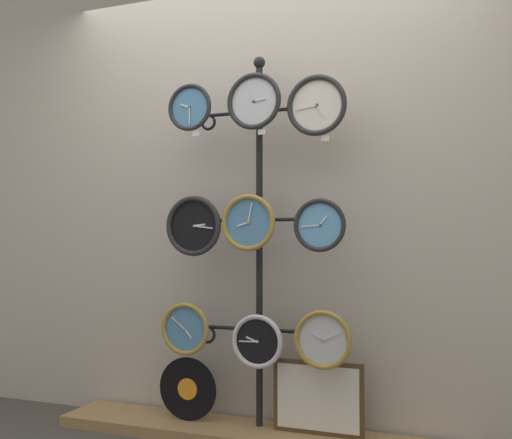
{
  "coord_description": "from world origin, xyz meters",
  "views": [
    {
      "loc": [
        1.13,
        -2.57,
        1.04
      ],
      "look_at": [
        0.0,
        0.36,
        1.15
      ],
      "focal_mm": 42.0,
      "sensor_mm": 36.0,
      "label": 1
    }
  ],
  "objects_px": {
    "picture_frame": "(318,398)",
    "clock_top_right": "(317,105)",
    "clock_middle_center": "(249,223)",
    "clock_bottom_left": "(185,329)",
    "clock_middle_right": "(320,225)",
    "clock_bottom_right": "(323,340)",
    "vinyl_record": "(188,389)",
    "display_stand": "(259,326)",
    "clock_middle_left": "(194,226)",
    "clock_top_left": "(190,108)",
    "clock_top_center": "(254,101)",
    "clock_bottom_center": "(257,341)"
  },
  "relations": [
    {
      "from": "picture_frame",
      "to": "clock_top_right",
      "type": "bearing_deg",
      "value": -75.1
    },
    {
      "from": "clock_middle_center",
      "to": "clock_bottom_left",
      "type": "xyz_separation_m",
      "value": [
        -0.37,
        0.02,
        -0.57
      ]
    },
    {
      "from": "clock_top_right",
      "to": "clock_middle_right",
      "type": "distance_m",
      "value": 0.61
    },
    {
      "from": "clock_bottom_right",
      "to": "vinyl_record",
      "type": "bearing_deg",
      "value": 176.29
    },
    {
      "from": "display_stand",
      "to": "clock_middle_left",
      "type": "bearing_deg",
      "value": -161.94
    },
    {
      "from": "clock_top_left",
      "to": "clock_top_center",
      "type": "height_order",
      "value": "clock_top_center"
    },
    {
      "from": "clock_top_center",
      "to": "clock_middle_right",
      "type": "distance_m",
      "value": 0.74
    },
    {
      "from": "display_stand",
      "to": "clock_bottom_center",
      "type": "bearing_deg",
      "value": -74.15
    },
    {
      "from": "clock_middle_center",
      "to": "vinyl_record",
      "type": "distance_m",
      "value": 0.98
    },
    {
      "from": "clock_middle_left",
      "to": "clock_bottom_center",
      "type": "xyz_separation_m",
      "value": [
        0.37,
        -0.0,
        -0.59
      ]
    },
    {
      "from": "clock_top_left",
      "to": "clock_bottom_left",
      "type": "distance_m",
      "value": 1.2
    },
    {
      "from": "clock_top_center",
      "to": "clock_top_right",
      "type": "xyz_separation_m",
      "value": [
        0.33,
        0.03,
        -0.04
      ]
    },
    {
      "from": "display_stand",
      "to": "clock_bottom_right",
      "type": "bearing_deg",
      "value": -16.25
    },
    {
      "from": "clock_middle_right",
      "to": "clock_bottom_right",
      "type": "bearing_deg",
      "value": 16.4
    },
    {
      "from": "clock_top_right",
      "to": "clock_bottom_left",
      "type": "bearing_deg",
      "value": -178.94
    },
    {
      "from": "display_stand",
      "to": "clock_top_center",
      "type": "relative_size",
      "value": 6.77
    },
    {
      "from": "vinyl_record",
      "to": "clock_bottom_right",
      "type": "bearing_deg",
      "value": -3.71
    },
    {
      "from": "clock_bottom_center",
      "to": "clock_bottom_right",
      "type": "bearing_deg",
      "value": 0.31
    },
    {
      "from": "clock_middle_left",
      "to": "clock_top_left",
      "type": "bearing_deg",
      "value": 177.29
    },
    {
      "from": "clock_middle_left",
      "to": "clock_bottom_left",
      "type": "xyz_separation_m",
      "value": [
        -0.06,
        0.01,
        -0.55
      ]
    },
    {
      "from": "clock_top_left",
      "to": "clock_bottom_center",
      "type": "xyz_separation_m",
      "value": [
        0.39,
        -0.0,
        -1.24
      ]
    },
    {
      "from": "clock_bottom_left",
      "to": "clock_bottom_center",
      "type": "xyz_separation_m",
      "value": [
        0.42,
        -0.02,
        -0.04
      ]
    },
    {
      "from": "clock_top_left",
      "to": "picture_frame",
      "type": "relative_size",
      "value": 0.55
    },
    {
      "from": "clock_middle_center",
      "to": "clock_middle_right",
      "type": "xyz_separation_m",
      "value": [
        0.38,
        -0.0,
        -0.02
      ]
    },
    {
      "from": "clock_top_right",
      "to": "clock_middle_left",
      "type": "height_order",
      "value": "clock_top_right"
    },
    {
      "from": "clock_top_right",
      "to": "vinyl_record",
      "type": "xyz_separation_m",
      "value": [
        -0.74,
        0.02,
        -1.48
      ]
    },
    {
      "from": "clock_top_left",
      "to": "clock_bottom_left",
      "type": "relative_size",
      "value": 0.91
    },
    {
      "from": "clock_top_left",
      "to": "clock_middle_right",
      "type": "xyz_separation_m",
      "value": [
        0.72,
        -0.01,
        -0.64
      ]
    },
    {
      "from": "clock_middle_center",
      "to": "clock_bottom_right",
      "type": "height_order",
      "value": "clock_middle_center"
    },
    {
      "from": "clock_middle_center",
      "to": "picture_frame",
      "type": "height_order",
      "value": "clock_middle_center"
    },
    {
      "from": "vinyl_record",
      "to": "picture_frame",
      "type": "bearing_deg",
      "value": 2.36
    },
    {
      "from": "clock_top_left",
      "to": "clock_top_right",
      "type": "distance_m",
      "value": 0.7
    },
    {
      "from": "clock_top_right",
      "to": "clock_bottom_right",
      "type": "relative_size",
      "value": 1.07
    },
    {
      "from": "clock_middle_right",
      "to": "display_stand",
      "type": "bearing_deg",
      "value": 162.67
    },
    {
      "from": "clock_middle_center",
      "to": "clock_bottom_left",
      "type": "relative_size",
      "value": 1.04
    },
    {
      "from": "clock_top_left",
      "to": "clock_middle_left",
      "type": "relative_size",
      "value": 0.79
    },
    {
      "from": "display_stand",
      "to": "clock_bottom_left",
      "type": "bearing_deg",
      "value": -166.25
    },
    {
      "from": "picture_frame",
      "to": "clock_middle_right",
      "type": "bearing_deg",
      "value": -67.01
    },
    {
      "from": "clock_top_center",
      "to": "vinyl_record",
      "type": "distance_m",
      "value": 1.58
    },
    {
      "from": "clock_top_left",
      "to": "clock_bottom_center",
      "type": "bearing_deg",
      "value": -0.45
    },
    {
      "from": "clock_top_right",
      "to": "picture_frame",
      "type": "bearing_deg",
      "value": 104.9
    },
    {
      "from": "clock_middle_center",
      "to": "picture_frame",
      "type": "relative_size",
      "value": 0.63
    },
    {
      "from": "clock_top_right",
      "to": "clock_bottom_right",
      "type": "distance_m",
      "value": 1.17
    },
    {
      "from": "clock_bottom_center",
      "to": "clock_top_center",
      "type": "bearing_deg",
      "value": 172.88
    },
    {
      "from": "clock_middle_right",
      "to": "vinyl_record",
      "type": "xyz_separation_m",
      "value": [
        -0.76,
        0.05,
        -0.88
      ]
    },
    {
      "from": "clock_top_center",
      "to": "picture_frame",
      "type": "height_order",
      "value": "clock_top_center"
    },
    {
      "from": "clock_bottom_left",
      "to": "clock_bottom_right",
      "type": "xyz_separation_m",
      "value": [
        0.77,
        -0.01,
        -0.01
      ]
    },
    {
      "from": "clock_middle_left",
      "to": "clock_middle_center",
      "type": "relative_size",
      "value": 1.1
    },
    {
      "from": "clock_top_left",
      "to": "clock_bottom_left",
      "type": "height_order",
      "value": "clock_top_left"
    },
    {
      "from": "display_stand",
      "to": "clock_middle_left",
      "type": "distance_m",
      "value": 0.64
    }
  ]
}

